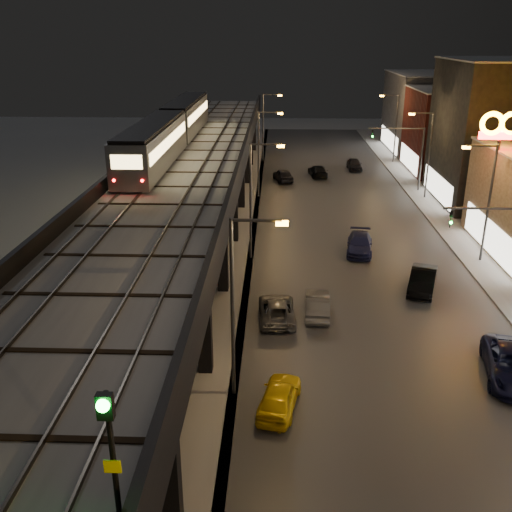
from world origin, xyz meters
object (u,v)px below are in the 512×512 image
object	(u,v)px
car_taxi	(279,397)
car_mid_silver	(277,310)
car_onc_silver	(423,281)
car_mid_dark	(318,171)
car_near_white	(317,305)
subway_train	(172,128)
rail_signal	(109,431)
car_far_white	(283,176)
car_onc_red	(354,165)
car_onc_white	(360,245)
car_onc_dark	(512,366)

from	to	relation	value
car_taxi	car_mid_silver	bearing A→B (deg)	-77.85
car_onc_silver	car_mid_dark	bearing A→B (deg)	116.59
car_taxi	car_near_white	size ratio (longest dim) A/B	0.95
subway_train	rail_signal	size ratio (longest dim) A/B	10.63
car_far_white	car_onc_red	size ratio (longest dim) A/B	1.05
car_taxi	car_onc_white	world-z (taller)	car_onc_white
car_mid_dark	rail_signal	bearing A→B (deg)	75.09
car_mid_silver	car_onc_red	size ratio (longest dim) A/B	1.12
car_near_white	car_mid_dark	size ratio (longest dim) A/B	0.92
car_taxi	car_onc_dark	size ratio (longest dim) A/B	0.72
car_near_white	car_far_white	world-z (taller)	car_far_white
rail_signal	car_mid_silver	bearing A→B (deg)	80.99
car_near_white	car_onc_dark	distance (m)	11.58
rail_signal	car_onc_dark	bearing A→B (deg)	45.82
car_near_white	car_far_white	distance (m)	34.24
subway_train	car_taxi	bearing A→B (deg)	-71.98
car_taxi	car_mid_silver	world-z (taller)	car_taxi
car_onc_silver	car_onc_white	world-z (taller)	car_onc_silver
car_taxi	car_near_white	distance (m)	10.00
car_far_white	car_onc_white	distance (m)	24.00
rail_signal	car_onc_dark	world-z (taller)	rail_signal
car_mid_dark	car_onc_dark	world-z (taller)	car_onc_dark
car_far_white	car_taxi	bearing A→B (deg)	75.86
rail_signal	car_mid_dark	size ratio (longest dim) A/B	0.69
car_taxi	car_near_white	world-z (taller)	car_near_white
car_onc_silver	car_onc_red	world-z (taller)	car_onc_silver
car_onc_silver	car_onc_red	bearing A→B (deg)	108.13
car_near_white	car_far_white	bearing A→B (deg)	-84.05
car_mid_silver	rail_signal	bearing A→B (deg)	78.18
car_taxi	car_far_white	size ratio (longest dim) A/B	0.92
car_far_white	car_onc_red	world-z (taller)	car_far_white
subway_train	car_onc_silver	world-z (taller)	subway_train
car_near_white	car_mid_silver	bearing A→B (deg)	19.28
subway_train	car_onc_red	bearing A→B (deg)	44.96
car_mid_silver	car_onc_dark	size ratio (longest dim) A/B	0.83
rail_signal	car_onc_silver	size ratio (longest dim) A/B	0.68
subway_train	car_mid_dark	distance (m)	22.93
car_taxi	car_mid_dark	bearing A→B (deg)	-84.55
car_far_white	car_onc_white	bearing A→B (deg)	90.79
car_taxi	car_onc_silver	bearing A→B (deg)	-114.57
rail_signal	car_onc_silver	xyz separation A→B (m)	(13.32, 26.31, -8.10)
subway_train	car_taxi	distance (m)	33.21
car_taxi	car_mid_dark	size ratio (longest dim) A/B	0.87
subway_train	car_mid_silver	bearing A→B (deg)	-65.64
car_mid_silver	car_onc_white	bearing A→B (deg)	-122.14
car_far_white	car_onc_dark	size ratio (longest dim) A/B	0.78
car_onc_silver	car_onc_dark	world-z (taller)	same
car_far_white	car_onc_white	size ratio (longest dim) A/B	0.90
car_near_white	subway_train	bearing A→B (deg)	-56.74
rail_signal	car_mid_dark	xyz separation A→B (m)	(8.34, 59.43, -8.20)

